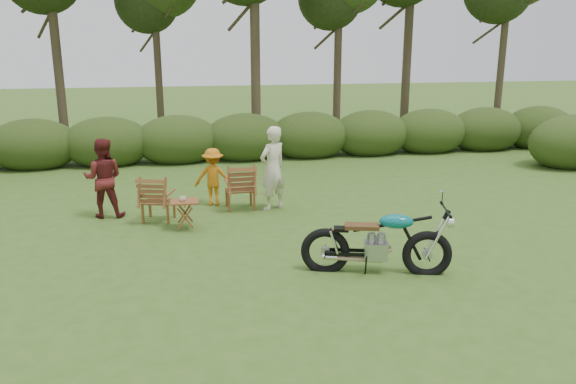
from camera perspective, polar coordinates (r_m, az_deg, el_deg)
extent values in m
plane|color=#36531B|center=(8.72, 3.70, -8.15)|extent=(80.00, 80.00, 0.00)
cylinder|color=#352B1C|center=(19.11, -22.59, 14.34)|extent=(0.28, 0.28, 7.20)
cylinder|color=#352B1C|center=(19.93, -13.15, 13.74)|extent=(0.24, 0.24, 6.30)
cylinder|color=#352B1C|center=(17.93, -3.38, 16.17)|extent=(0.30, 0.30, 7.65)
cylinder|color=#352B1C|center=(19.67, 5.10, 14.31)|extent=(0.26, 0.26, 6.48)
cylinder|color=#352B1C|center=(21.75, 12.16, 15.99)|extent=(0.32, 0.32, 7.92)
cylinder|color=#352B1C|center=(20.96, 21.03, 13.94)|extent=(0.24, 0.24, 6.84)
ellipsoid|color=#283D16|center=(17.37, -24.45, 4.33)|extent=(2.52, 1.68, 1.51)
ellipsoid|color=#283D16|center=(17.05, -17.87, 4.77)|extent=(2.52, 1.68, 1.51)
ellipsoid|color=#283D16|center=(16.95, -11.12, 5.15)|extent=(2.52, 1.68, 1.51)
ellipsoid|color=#283D16|center=(17.09, -4.38, 5.46)|extent=(2.52, 1.68, 1.51)
ellipsoid|color=#283D16|center=(17.46, 2.17, 5.70)|extent=(2.52, 1.68, 1.51)
ellipsoid|color=#283D16|center=(18.05, 8.38, 5.85)|extent=(2.52, 1.68, 1.51)
ellipsoid|color=#283D16|center=(18.83, 14.13, 5.93)|extent=(2.52, 1.68, 1.51)
ellipsoid|color=#283D16|center=(19.78, 19.38, 5.95)|extent=(2.52, 1.68, 1.51)
ellipsoid|color=#283D16|center=(20.88, 24.11, 5.92)|extent=(2.52, 1.68, 1.51)
ellipsoid|color=#283D16|center=(17.92, 27.06, 4.46)|extent=(2.70, 1.80, 1.62)
imported|color=beige|center=(10.64, -10.66, -0.67)|extent=(0.15, 0.15, 0.09)
imported|color=beige|center=(11.91, -1.53, -1.76)|extent=(0.77, 0.70, 1.77)
imported|color=#591919|center=(12.00, -17.95, -2.37)|extent=(0.84, 0.68, 1.60)
imported|color=#BC6A11|center=(12.35, -7.51, -1.28)|extent=(0.87, 0.58, 1.25)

